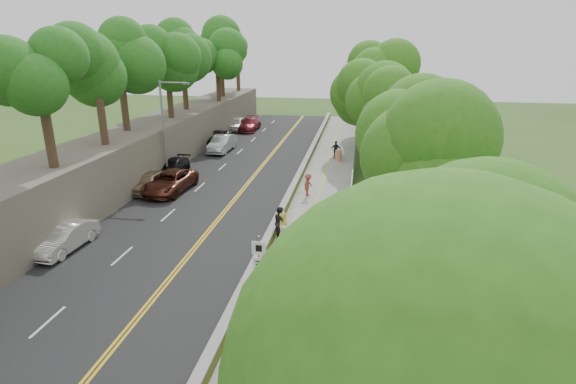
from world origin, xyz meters
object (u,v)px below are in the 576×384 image
(streetlight, at_px, (166,123))
(construction_barrel, at_px, (339,155))
(car_2, at_px, (170,182))
(painter_0, at_px, (283,225))
(car_1, at_px, (65,238))
(concrete_block, at_px, (325,289))
(signpost, at_px, (259,261))
(person_far, at_px, (336,150))

(streetlight, distance_m, construction_barrel, 16.27)
(car_2, distance_m, painter_0, 12.07)
(car_1, bearing_deg, concrete_block, -6.82)
(concrete_block, bearing_deg, construction_barrel, 91.77)
(concrete_block, bearing_deg, signpost, -164.84)
(signpost, height_order, car_1, signpost)
(car_2, height_order, person_far, person_far)
(streetlight, relative_size, person_far, 4.59)
(streetlight, height_order, painter_0, streetlight)
(construction_barrel, bearing_deg, concrete_block, -88.23)
(signpost, relative_size, construction_barrel, 3.07)
(signpost, distance_m, car_1, 12.15)
(car_1, height_order, painter_0, painter_0)
(streetlight, xyz_separation_m, car_1, (-0.14, -13.79, -3.90))
(painter_0, bearing_deg, streetlight, 60.98)
(construction_barrel, xyz_separation_m, person_far, (-0.30, 0.66, 0.37))
(car_1, xyz_separation_m, car_2, (1.60, 10.39, 0.07))
(signpost, bearing_deg, construction_barrel, 85.32)
(construction_barrel, bearing_deg, streetlight, -149.44)
(signpost, relative_size, person_far, 1.78)
(streetlight, xyz_separation_m, painter_0, (11.35, -10.33, -3.79))
(streetlight, height_order, construction_barrel, streetlight)
(car_1, bearing_deg, construction_barrel, 60.72)
(signpost, relative_size, concrete_block, 2.80)
(construction_barrel, relative_size, concrete_block, 0.91)
(concrete_block, height_order, car_2, car_2)
(signpost, xyz_separation_m, concrete_block, (2.80, 0.76, -1.54))
(car_1, relative_size, painter_0, 2.66)
(signpost, height_order, car_2, signpost)
(car_1, relative_size, car_2, 0.77)
(concrete_block, height_order, car_1, car_1)
(concrete_block, bearing_deg, car_1, 170.32)
(concrete_block, bearing_deg, person_far, 92.40)
(concrete_block, relative_size, painter_0, 0.69)
(painter_0, bearing_deg, construction_barrel, 6.40)
(painter_0, relative_size, person_far, 0.92)
(signpost, distance_m, person_far, 25.76)
(streetlight, bearing_deg, concrete_block, -48.65)
(signpost, distance_m, concrete_block, 3.28)
(car_1, bearing_deg, painter_0, 19.66)
(construction_barrel, height_order, concrete_block, construction_barrel)
(car_2, bearing_deg, signpost, -49.58)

